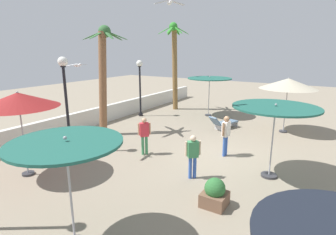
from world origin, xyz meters
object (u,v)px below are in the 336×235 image
seagull_0 (77,65)px  lamp_post_0 (140,80)px  patio_umbrella_0 (210,80)px  patio_umbrella_5 (66,149)px  palm_tree_0 (174,59)px  patio_umbrella_2 (288,84)px  palm_tree_1 (103,70)px  patio_umbrella_1 (275,111)px  lamp_post_1 (65,92)px  guest_0 (193,153)px  guest_1 (144,132)px  lounge_chair_0 (223,122)px  planter (215,193)px  seagull_1 (170,2)px  guest_2 (226,132)px  patio_umbrella_4 (18,100)px

seagull_0 → lamp_post_0: bearing=18.7°
patio_umbrella_0 → lamp_post_0: lamp_post_0 is taller
patio_umbrella_5 → palm_tree_0: palm_tree_0 is taller
patio_umbrella_2 → palm_tree_0: (1.87, 7.99, 1.09)m
patio_umbrella_0 → palm_tree_1: size_ratio=0.52×
patio_umbrella_1 → palm_tree_0: 11.60m
lamp_post_1 → guest_0: size_ratio=2.61×
palm_tree_1 → guest_1: (-1.35, -3.50, -2.40)m
lounge_chair_0 → patio_umbrella_5: bearing=-178.1°
patio_umbrella_0 → planter: patio_umbrella_0 is taller
lamp_post_0 → planter: lamp_post_0 is taller
patio_umbrella_1 → planter: (-2.74, 0.97, -2.00)m
lamp_post_1 → guest_0: (0.50, -5.75, -1.72)m
patio_umbrella_0 → palm_tree_0: size_ratio=0.46×
patio_umbrella_5 → seagull_0: seagull_0 is taller
patio_umbrella_5 → palm_tree_1: (6.68, 5.41, 1.03)m
seagull_1 → patio_umbrella_2: bearing=-18.6°
lamp_post_1 → planter: lamp_post_1 is taller
lamp_post_0 → planter: bearing=-132.3°
patio_umbrella_1 → lounge_chair_0: bearing=35.7°
guest_0 → guest_2: (2.56, -0.26, 0.11)m
seagull_1 → patio_umbrella_4: bearing=120.5°
palm_tree_0 → guest_1: (-8.44, -3.43, -2.76)m
patio_umbrella_4 → seagull_1: seagull_1 is taller
patio_umbrella_4 → seagull_0: 2.48m
guest_2 → planter: 3.98m
patio_umbrella_0 → patio_umbrella_1: patio_umbrella_0 is taller
patio_umbrella_2 → guest_1: bearing=145.2°
seagull_0 → palm_tree_1: bearing=27.7°
patio_umbrella_5 → palm_tree_1: bearing=39.0°
patio_umbrella_1 → seagull_0: 7.45m
lamp_post_1 → guest_0: lamp_post_1 is taller
patio_umbrella_4 → lamp_post_1: (2.35, 0.57, -0.06)m
patio_umbrella_1 → palm_tree_0: bearing=47.1°
patio_umbrella_2 → seagull_1: seagull_1 is taller
patio_umbrella_0 → seagull_1: bearing=-165.3°
patio_umbrella_5 → guest_1: size_ratio=1.62×
patio_umbrella_0 → patio_umbrella_1: 9.14m
lamp_post_1 → lamp_post_0: bearing=11.0°
patio_umbrella_5 → guest_1: 5.82m
patio_umbrella_4 → guest_1: bearing=-32.9°
seagull_0 → guest_0: bearing=-82.0°
palm_tree_1 → guest_0: size_ratio=3.55×
palm_tree_0 → guest_0: (-9.37, -6.16, -2.80)m
lamp_post_0 → lounge_chair_0: (-0.07, -5.91, -2.08)m
patio_umbrella_2 → planter: (-8.71, 0.52, -2.27)m
guest_0 → planter: size_ratio=1.85×
lounge_chair_0 → patio_umbrella_2: bearing=-69.3°
guest_2 → lamp_post_0: bearing=62.3°
patio_umbrella_1 → seagull_0: bearing=107.4°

